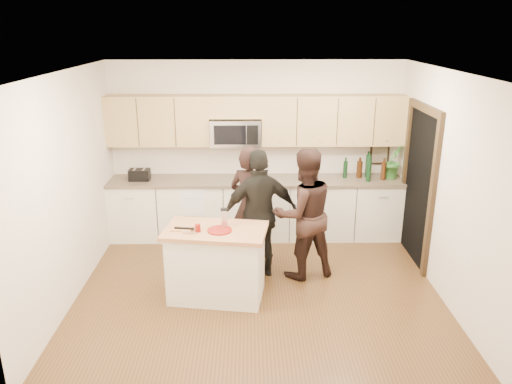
{
  "coord_description": "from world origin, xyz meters",
  "views": [
    {
      "loc": [
        -0.11,
        -5.63,
        3.2
      ],
      "look_at": [
        -0.02,
        0.35,
        1.18
      ],
      "focal_mm": 35.0,
      "sensor_mm": 36.0,
      "label": 1
    }
  ],
  "objects_px": {
    "woman_left": "(250,207)",
    "woman_right": "(260,214)",
    "toaster": "(140,175)",
    "island": "(216,263)",
    "woman_center": "(304,214)"
  },
  "relations": [
    {
      "from": "woman_center",
      "to": "woman_right",
      "type": "distance_m",
      "value": 0.56
    },
    {
      "from": "toaster",
      "to": "woman_right",
      "type": "relative_size",
      "value": 0.18
    },
    {
      "from": "woman_left",
      "to": "woman_right",
      "type": "bearing_deg",
      "value": 140.91
    },
    {
      "from": "island",
      "to": "woman_center",
      "type": "bearing_deg",
      "value": 34.92
    },
    {
      "from": "island",
      "to": "toaster",
      "type": "bearing_deg",
      "value": 132.97
    },
    {
      "from": "woman_left",
      "to": "woman_center",
      "type": "bearing_deg",
      "value": -176.24
    },
    {
      "from": "island",
      "to": "woman_left",
      "type": "distance_m",
      "value": 1.06
    },
    {
      "from": "woman_center",
      "to": "woman_right",
      "type": "xyz_separation_m",
      "value": [
        -0.56,
        0.02,
        -0.01
      ]
    },
    {
      "from": "island",
      "to": "toaster",
      "type": "xyz_separation_m",
      "value": [
        -1.27,
        1.84,
        0.57
      ]
    },
    {
      "from": "toaster",
      "to": "woman_left",
      "type": "distance_m",
      "value": 1.94
    },
    {
      "from": "woman_center",
      "to": "woman_right",
      "type": "bearing_deg",
      "value": -20.26
    },
    {
      "from": "woman_left",
      "to": "toaster",
      "type": "bearing_deg",
      "value": 1.19
    },
    {
      "from": "toaster",
      "to": "woman_left",
      "type": "bearing_deg",
      "value": -29.29
    },
    {
      "from": "woman_left",
      "to": "woman_right",
      "type": "relative_size",
      "value": 0.98
    },
    {
      "from": "toaster",
      "to": "woman_center",
      "type": "bearing_deg",
      "value": -28.56
    }
  ]
}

